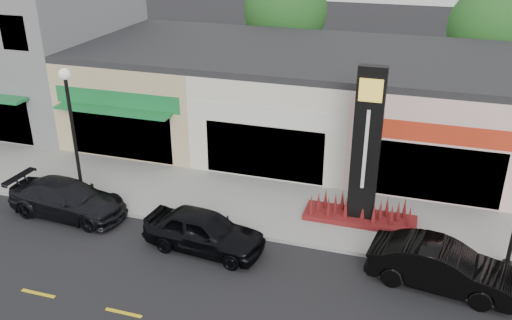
{
  "coord_description": "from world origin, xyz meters",
  "views": [
    {
      "loc": [
        4.55,
        -13.95,
        10.83
      ],
      "look_at": [
        -1.07,
        4.0,
        2.2
      ],
      "focal_mm": 38.0,
      "sensor_mm": 36.0,
      "label": 1
    }
  ],
  "objects_px": {
    "lamp_west_near": "(72,123)",
    "pylon_sign": "(364,170)",
    "car_dark_sedan": "(68,199)",
    "car_black_conv": "(441,266)",
    "car_black_sedan": "(204,231)"
  },
  "relations": [
    {
      "from": "pylon_sign",
      "to": "car_black_sedan",
      "type": "height_order",
      "value": "pylon_sign"
    },
    {
      "from": "pylon_sign",
      "to": "car_black_conv",
      "type": "height_order",
      "value": "pylon_sign"
    },
    {
      "from": "pylon_sign",
      "to": "car_dark_sedan",
      "type": "height_order",
      "value": "pylon_sign"
    },
    {
      "from": "lamp_west_near",
      "to": "pylon_sign",
      "type": "xyz_separation_m",
      "value": [
        11.0,
        1.7,
        -1.2
      ]
    },
    {
      "from": "car_dark_sedan",
      "to": "car_black_sedan",
      "type": "height_order",
      "value": "car_black_sedan"
    },
    {
      "from": "lamp_west_near",
      "to": "pylon_sign",
      "type": "relative_size",
      "value": 0.91
    },
    {
      "from": "lamp_west_near",
      "to": "pylon_sign",
      "type": "distance_m",
      "value": 11.19
    },
    {
      "from": "car_black_conv",
      "to": "lamp_west_near",
      "type": "bearing_deg",
      "value": 92.49
    },
    {
      "from": "pylon_sign",
      "to": "car_black_sedan",
      "type": "bearing_deg",
      "value": -146.24
    },
    {
      "from": "car_black_conv",
      "to": "car_dark_sedan",
      "type": "bearing_deg",
      "value": 96.61
    },
    {
      "from": "lamp_west_near",
      "to": "car_black_sedan",
      "type": "height_order",
      "value": "lamp_west_near"
    },
    {
      "from": "lamp_west_near",
      "to": "car_dark_sedan",
      "type": "bearing_deg",
      "value": -87.9
    },
    {
      "from": "lamp_west_near",
      "to": "car_black_sedan",
      "type": "bearing_deg",
      "value": -15.23
    },
    {
      "from": "car_black_conv",
      "to": "car_black_sedan",
      "type": "bearing_deg",
      "value": 100.11
    },
    {
      "from": "pylon_sign",
      "to": "car_dark_sedan",
      "type": "relative_size",
      "value": 1.26
    }
  ]
}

